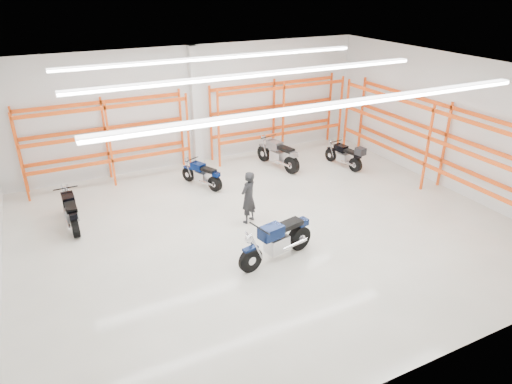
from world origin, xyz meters
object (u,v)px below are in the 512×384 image
motorcycle_main (279,240)px  motorcycle_back_a (71,212)px  motorcycle_back_d (346,156)px  motorcycle_back_c (279,155)px  standing_man (248,197)px  motorcycle_back_b (203,175)px  structural_column (196,107)px

motorcycle_main → motorcycle_back_a: size_ratio=1.11×
motorcycle_back_a → motorcycle_back_d: (10.03, 0.18, -0.01)m
motorcycle_back_c → standing_man: 4.43m
motorcycle_back_c → motorcycle_back_a: bearing=-170.4°
motorcycle_back_b → standing_man: size_ratio=1.09×
motorcycle_main → standing_man: bearing=86.2°
motorcycle_back_c → structural_column: 3.65m
motorcycle_back_b → motorcycle_back_c: size_ratio=0.78×
motorcycle_main → structural_column: size_ratio=0.52×
motorcycle_back_b → structural_column: (0.64, 2.24, 1.82)m
motorcycle_back_c → structural_column: structural_column is taller
structural_column → standing_man: bearing=-93.3°
motorcycle_back_d → structural_column: size_ratio=0.43×
motorcycle_back_d → standing_man: standing_man is taller
standing_man → structural_column: bearing=-122.1°
motorcycle_main → motorcycle_back_c: bearing=61.0°
motorcycle_back_d → motorcycle_main: bearing=-141.0°
structural_column → motorcycle_main: bearing=-93.4°
motorcycle_main → standing_man: standing_man is taller
motorcycle_back_b → motorcycle_main: bearing=-87.8°
motorcycle_back_a → structural_column: 6.27m
motorcycle_back_a → structural_column: (5.10, 3.20, 1.77)m
motorcycle_back_a → standing_man: bearing=-22.9°
standing_man → motorcycle_back_a: bearing=-51.7°
motorcycle_back_b → structural_column: structural_column is taller
motorcycle_main → standing_man: size_ratio=1.44×
motorcycle_main → motorcycle_back_a: motorcycle_main is taller
motorcycle_main → motorcycle_back_d: 6.92m
motorcycle_back_d → standing_man: 5.69m
motorcycle_main → structural_column: structural_column is taller
motorcycle_main → structural_column: 7.59m
motorcycle_back_c → standing_man: standing_man is taller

